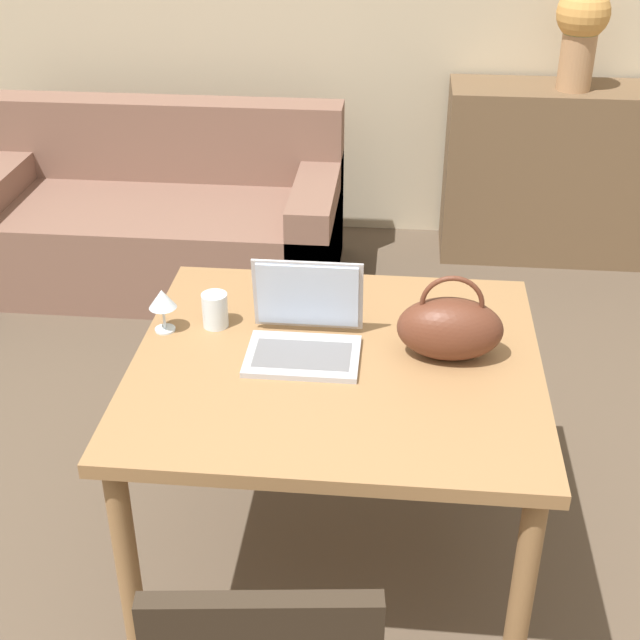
{
  "coord_description": "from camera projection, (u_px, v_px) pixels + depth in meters",
  "views": [
    {
      "loc": [
        0.18,
        -1.31,
        2.08
      ],
      "look_at": [
        -0.02,
        0.75,
        0.89
      ],
      "focal_mm": 50.0,
      "sensor_mm": 36.0,
      "label": 1
    }
  ],
  "objects": [
    {
      "name": "dining_table",
      "position": [
        337.0,
        386.0,
        2.49
      ],
      "size": [
        1.12,
        1.03,
        0.77
      ],
      "color": "olive",
      "rests_on": "ground_plane"
    },
    {
      "name": "couch",
      "position": [
        161.0,
        222.0,
        4.45
      ],
      "size": [
        1.78,
        0.87,
        0.82
      ],
      "color": "#7F5B4C",
      "rests_on": "ground_plane"
    },
    {
      "name": "sideboard",
      "position": [
        576.0,
        174.0,
        4.57
      ],
      "size": [
        1.34,
        0.4,
        0.89
      ],
      "color": "brown",
      "rests_on": "ground_plane"
    },
    {
      "name": "laptop",
      "position": [
        305.0,
        327.0,
        2.47
      ],
      "size": [
        0.31,
        0.27,
        0.24
      ],
      "color": "#ADADB2",
      "rests_on": "dining_table"
    },
    {
      "name": "drinking_glass",
      "position": [
        215.0,
        310.0,
        2.58
      ],
      "size": [
        0.08,
        0.08,
        0.1
      ],
      "color": "silver",
      "rests_on": "dining_table"
    },
    {
      "name": "wine_glass",
      "position": [
        162.0,
        301.0,
        2.53
      ],
      "size": [
        0.08,
        0.08,
        0.13
      ],
      "color": "silver",
      "rests_on": "dining_table"
    },
    {
      "name": "handbag",
      "position": [
        450.0,
        328.0,
        2.41
      ],
      "size": [
        0.29,
        0.17,
        0.25
      ],
      "color": "#592D1E",
      "rests_on": "dining_table"
    },
    {
      "name": "flower_vase",
      "position": [
        581.0,
        27.0,
        4.18
      ],
      "size": [
        0.25,
        0.25,
        0.48
      ],
      "color": "tan",
      "rests_on": "sideboard"
    }
  ]
}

